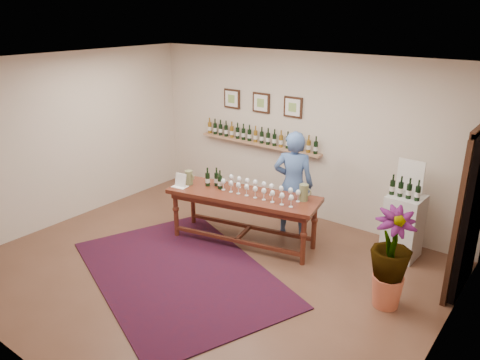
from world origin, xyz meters
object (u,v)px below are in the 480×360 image
Objects in this scene: tasting_table at (243,201)px; person at (293,185)px; potted_plant at (391,259)px; display_pedestal at (403,226)px.

person reaches higher than tasting_table.
person is (-1.92, 0.96, 0.22)m from potted_plant.
person reaches higher than potted_plant.
display_pedestal is at bearing 171.30° from person.
tasting_table is 2.19× the size of potted_plant.
potted_plant is at bearing -18.61° from tasting_table.
potted_plant is 0.64× the size of person.
potted_plant is at bearing 132.21° from person.
potted_plant is 2.16m from person.
tasting_table is 1.40× the size of person.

